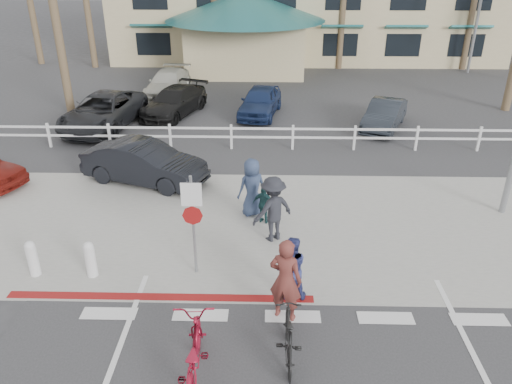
{
  "coord_description": "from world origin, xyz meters",
  "views": [
    {
      "loc": [
        -0.59,
        -7.88,
        7.21
      ],
      "look_at": [
        -0.87,
        3.65,
        1.5
      ],
      "focal_mm": 35.0,
      "sensor_mm": 36.0,
      "label": 1
    }
  ],
  "objects_px": {
    "bike_red": "(193,355)",
    "bike_black": "(289,336)",
    "sign_post": "(193,221)",
    "car_white_sedan": "(144,163)"
  },
  "relations": [
    {
      "from": "bike_black",
      "to": "car_white_sedan",
      "type": "relative_size",
      "value": 0.42
    },
    {
      "from": "sign_post",
      "to": "car_white_sedan",
      "type": "height_order",
      "value": "sign_post"
    },
    {
      "from": "bike_red",
      "to": "bike_black",
      "type": "xyz_separation_m",
      "value": [
        1.75,
        0.57,
        -0.05
      ]
    },
    {
      "from": "sign_post",
      "to": "bike_red",
      "type": "bearing_deg",
      "value": -83.1
    },
    {
      "from": "car_white_sedan",
      "to": "bike_red",
      "type": "bearing_deg",
      "value": -142.11
    },
    {
      "from": "bike_black",
      "to": "car_white_sedan",
      "type": "height_order",
      "value": "car_white_sedan"
    },
    {
      "from": "bike_red",
      "to": "car_white_sedan",
      "type": "xyz_separation_m",
      "value": [
        -2.8,
        8.51,
        0.11
      ]
    },
    {
      "from": "bike_red",
      "to": "bike_black",
      "type": "distance_m",
      "value": 1.84
    },
    {
      "from": "bike_red",
      "to": "car_white_sedan",
      "type": "bearing_deg",
      "value": -74.96
    },
    {
      "from": "sign_post",
      "to": "bike_red",
      "type": "distance_m",
      "value": 3.48
    }
  ]
}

